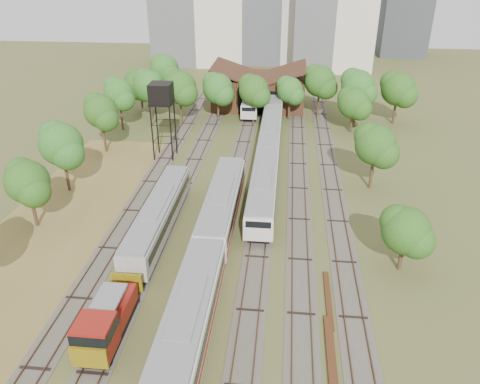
# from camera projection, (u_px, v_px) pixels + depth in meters

# --- Properties ---
(ground) EXTENTS (240.00, 240.00, 0.00)m
(ground) POSITION_uv_depth(u_px,v_px,m) (219.00, 338.00, 34.17)
(ground) COLOR #475123
(ground) RESTS_ON ground
(dry_grass_patch) EXTENTS (14.00, 60.00, 0.04)m
(dry_grass_patch) POSITION_uv_depth(u_px,v_px,m) (37.00, 260.00, 42.87)
(dry_grass_patch) COLOR brown
(dry_grass_patch) RESTS_ON ground
(tracks) EXTENTS (24.60, 80.00, 0.19)m
(tracks) POSITION_uv_depth(u_px,v_px,m) (243.00, 186.00, 56.31)
(tracks) COLOR #4C473D
(tracks) RESTS_ON ground
(railcar_red_set) EXTENTS (3.06, 34.58, 3.79)m
(railcar_red_set) POSITION_uv_depth(u_px,v_px,m) (208.00, 254.00, 40.23)
(railcar_red_set) COLOR black
(railcar_red_set) RESTS_ON ground
(railcar_green_set) EXTENTS (2.88, 52.08, 3.56)m
(railcar_green_set) POSITION_uv_depth(u_px,v_px,m) (270.00, 135.00, 66.67)
(railcar_green_set) COLOR black
(railcar_green_set) RESTS_ON ground
(railcar_rear) EXTENTS (2.68, 16.08, 3.30)m
(railcar_rear) POSITION_uv_depth(u_px,v_px,m) (252.00, 100.00, 83.01)
(railcar_rear) COLOR black
(railcar_rear) RESTS_ON ground
(shunter_locomotive) EXTENTS (2.55, 8.10, 3.34)m
(shunter_locomotive) POSITION_uv_depth(u_px,v_px,m) (106.00, 323.00, 33.31)
(shunter_locomotive) COLOR black
(shunter_locomotive) RESTS_ON ground
(old_grey_coach) EXTENTS (2.73, 18.00, 3.38)m
(old_grey_coach) POSITION_uv_depth(u_px,v_px,m) (159.00, 216.00, 46.31)
(old_grey_coach) COLOR black
(old_grey_coach) RESTS_ON ground
(water_tower) EXTENTS (2.95, 2.95, 10.20)m
(water_tower) POSITION_uv_depth(u_px,v_px,m) (161.00, 95.00, 60.41)
(water_tower) COLOR black
(water_tower) RESTS_ON ground
(rail_pile_near) EXTENTS (0.60, 9.00, 0.30)m
(rail_pile_near) POSITION_uv_depth(u_px,v_px,m) (332.00, 363.00, 31.92)
(rail_pile_near) COLOR #502C16
(rail_pile_near) RESTS_ON ground
(rail_pile_far) EXTENTS (0.44, 7.06, 0.23)m
(rail_pile_far) POSITION_uv_depth(u_px,v_px,m) (328.00, 299.00, 37.84)
(rail_pile_far) COLOR #502C16
(rail_pile_far) RESTS_ON ground
(maintenance_shed) EXTENTS (16.45, 11.55, 7.58)m
(maintenance_shed) POSITION_uv_depth(u_px,v_px,m) (259.00, 90.00, 84.19)
(maintenance_shed) COLOR #341B12
(maintenance_shed) RESTS_ON ground
(tree_band_left) EXTENTS (7.53, 72.61, 8.29)m
(tree_band_left) POSITION_uv_depth(u_px,v_px,m) (103.00, 116.00, 63.08)
(tree_band_left) COLOR #382616
(tree_band_left) RESTS_ON ground
(tree_band_far) EXTENTS (45.30, 10.53, 9.04)m
(tree_band_far) POSITION_uv_depth(u_px,v_px,m) (271.00, 87.00, 75.20)
(tree_band_far) COLOR #382616
(tree_band_far) RESTS_ON ground
(tree_band_right) EXTENTS (4.96, 40.11, 7.85)m
(tree_band_right) POSITION_uv_depth(u_px,v_px,m) (371.00, 140.00, 56.63)
(tree_band_right) COLOR #382616
(tree_band_right) RESTS_ON ground
(tower_far_right) EXTENTS (12.00, 12.00, 28.00)m
(tower_far_right) POSITION_uv_depth(u_px,v_px,m) (407.00, 0.00, 121.92)
(tower_far_right) COLOR #3C3F43
(tower_far_right) RESTS_ON ground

